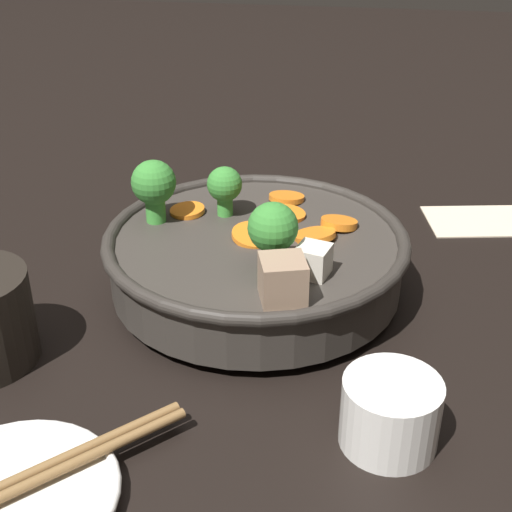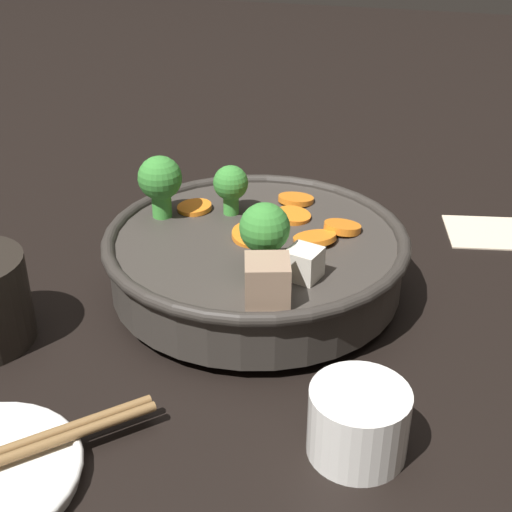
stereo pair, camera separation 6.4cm
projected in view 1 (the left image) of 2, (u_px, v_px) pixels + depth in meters
ground_plane at (256, 292)px, 0.66m from camera, size 3.00×3.00×0.00m
stirfry_bowl at (255, 254)px, 0.64m from camera, size 0.27×0.27×0.12m
side_saucer at (14, 499)px, 0.44m from camera, size 0.13×0.13×0.01m
tea_cup at (390, 412)px, 0.48m from camera, size 0.07×0.07×0.05m
napkin at (477, 220)px, 0.79m from camera, size 0.12×0.10×0.00m
chopsticks_pair at (11, 487)px, 0.43m from camera, size 0.18×0.18×0.01m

